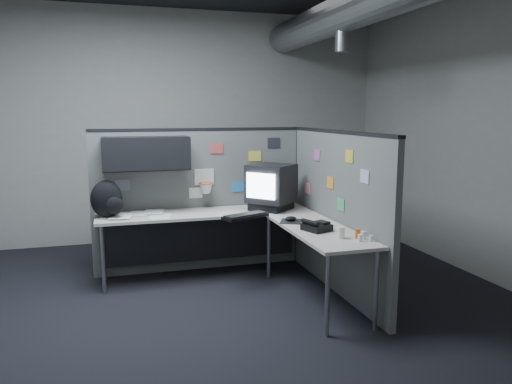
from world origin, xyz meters
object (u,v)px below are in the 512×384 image
object	(u,v)px
phone	(316,226)
backpack	(107,200)
monitor	(271,186)
keyboard	(245,216)
desk	(233,227)

from	to	relation	value
phone	backpack	distance (m)	2.16
monitor	keyboard	bearing A→B (deg)	-135.57
desk	phone	world-z (taller)	phone
desk	phone	distance (m)	1.04
phone	backpack	size ratio (longest dim) A/B	0.73
phone	backpack	world-z (taller)	backpack
desk	phone	bearing A→B (deg)	-56.18
desk	backpack	xyz separation A→B (m)	(-1.26, 0.27, 0.31)
desk	phone	xyz separation A→B (m)	(0.57, -0.86, 0.16)
keyboard	backpack	world-z (taller)	backpack
phone	monitor	bearing A→B (deg)	83.91
backpack	monitor	bearing A→B (deg)	-17.69
keyboard	phone	world-z (taller)	phone
monitor	keyboard	distance (m)	0.58
keyboard	backpack	distance (m)	1.43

